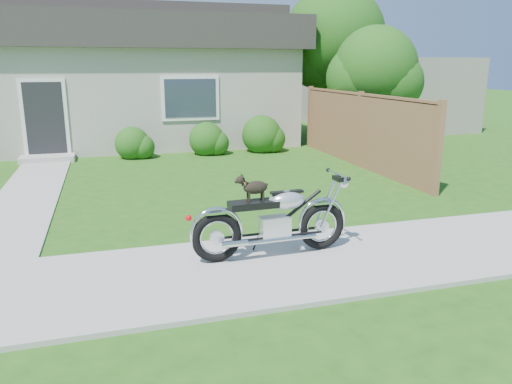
{
  "coord_description": "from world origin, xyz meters",
  "views": [
    {
      "loc": [
        0.12,
        -5.73,
        2.55
      ],
      "look_at": [
        2.12,
        1.0,
        0.75
      ],
      "focal_mm": 35.0,
      "sensor_mm": 36.0,
      "label": 1
    }
  ],
  "objects_px": {
    "house": "(100,77)",
    "potted_plant_right": "(130,144)",
    "tree_far": "(338,42)",
    "motorcycle_with_dog": "(274,219)",
    "fence": "(359,129)",
    "tree_near": "(380,72)"
  },
  "relations": [
    {
      "from": "fence",
      "to": "tree_near",
      "type": "height_order",
      "value": "tree_near"
    },
    {
      "from": "tree_far",
      "to": "motorcycle_with_dog",
      "type": "distance_m",
      "value": 11.63
    },
    {
      "from": "potted_plant_right",
      "to": "motorcycle_with_dog",
      "type": "xyz_separation_m",
      "value": [
        1.49,
        -8.26,
        0.15
      ]
    },
    {
      "from": "potted_plant_right",
      "to": "tree_near",
      "type": "bearing_deg",
      "value": -10.27
    },
    {
      "from": "tree_far",
      "to": "motorcycle_with_dog",
      "type": "xyz_separation_m",
      "value": [
        -5.56,
        -9.85,
        -2.75
      ]
    },
    {
      "from": "tree_near",
      "to": "tree_far",
      "type": "xyz_separation_m",
      "value": [
        0.03,
        2.86,
        0.96
      ]
    },
    {
      "from": "house",
      "to": "tree_near",
      "type": "xyz_separation_m",
      "value": [
        7.7,
        -4.72,
        0.18
      ]
    },
    {
      "from": "tree_near",
      "to": "potted_plant_right",
      "type": "distance_m",
      "value": 7.39
    },
    {
      "from": "tree_near",
      "to": "motorcycle_with_dog",
      "type": "distance_m",
      "value": 9.09
    },
    {
      "from": "tree_near",
      "to": "motorcycle_with_dog",
      "type": "height_order",
      "value": "tree_near"
    },
    {
      "from": "house",
      "to": "motorcycle_with_dog",
      "type": "relative_size",
      "value": 5.67
    },
    {
      "from": "tree_near",
      "to": "tree_far",
      "type": "height_order",
      "value": "tree_far"
    },
    {
      "from": "potted_plant_right",
      "to": "motorcycle_with_dog",
      "type": "distance_m",
      "value": 8.39
    },
    {
      "from": "fence",
      "to": "motorcycle_with_dog",
      "type": "height_order",
      "value": "fence"
    },
    {
      "from": "fence",
      "to": "tree_near",
      "type": "bearing_deg",
      "value": 47.53
    },
    {
      "from": "fence",
      "to": "tree_near",
      "type": "xyz_separation_m",
      "value": [
        1.4,
        1.53,
        1.39
      ]
    },
    {
      "from": "potted_plant_right",
      "to": "tree_far",
      "type": "bearing_deg",
      "value": 12.71
    },
    {
      "from": "house",
      "to": "motorcycle_with_dog",
      "type": "distance_m",
      "value": 12.01
    },
    {
      "from": "house",
      "to": "fence",
      "type": "height_order",
      "value": "house"
    },
    {
      "from": "fence",
      "to": "tree_near",
      "type": "distance_m",
      "value": 2.5
    },
    {
      "from": "tree_far",
      "to": "potted_plant_right",
      "type": "distance_m",
      "value": 7.78
    },
    {
      "from": "house",
      "to": "potted_plant_right",
      "type": "height_order",
      "value": "house"
    }
  ]
}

